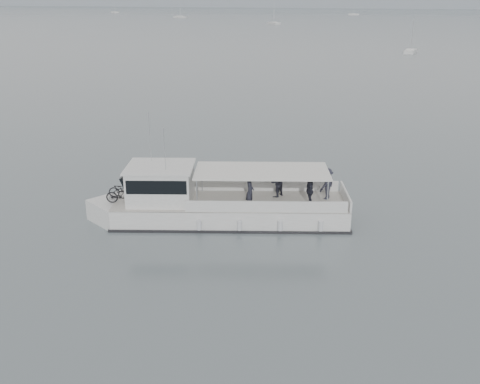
% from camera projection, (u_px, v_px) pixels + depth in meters
% --- Properties ---
extents(ground, '(1400.00, 1400.00, 0.00)m').
position_uv_depth(ground, '(246.00, 220.00, 27.07)').
color(ground, slate).
rests_on(ground, ground).
extents(tour_boat, '(12.91, 6.98, 5.51)m').
position_uv_depth(tour_boat, '(208.00, 204.00, 26.70)').
color(tour_boat, white).
rests_on(tour_boat, ground).
extents(moored_fleet, '(440.74, 346.67, 10.76)m').
position_uv_depth(moored_fleet, '(351.00, 22.00, 231.61)').
color(moored_fleet, white).
rests_on(moored_fleet, ground).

